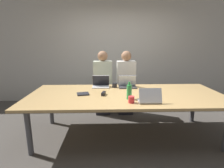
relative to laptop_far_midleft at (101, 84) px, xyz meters
The scene contains 13 objects.
ground_plane 1.05m from the laptop_far_midleft, 48.44° to the right, with size 24.00×24.00×0.00m, color #4C4742.
curtain_wall 1.65m from the laptop_far_midleft, 73.56° to the left, with size 12.00×0.06×2.80m.
conference_table 0.67m from the laptop_far_midleft, 48.44° to the right, with size 3.24×1.38×0.76m.
laptop_far_midleft is the anchor object (origin of this frame).
person_far_midleft 0.51m from the laptop_far_midleft, 86.56° to the left, with size 0.40×0.24×1.42m.
cup_far_midleft 0.27m from the laptop_far_midleft, 10.84° to the right, with size 0.09×0.09×0.09m.
laptop_near_midright 1.19m from the laptop_far_midleft, 52.29° to the right, with size 0.32×0.22×0.22m.
cup_near_midright 1.04m from the laptop_far_midleft, 63.61° to the right, with size 0.09×0.09×0.10m.
bottle_near_midright 0.89m from the laptop_far_midleft, 59.35° to the right, with size 0.08×0.08×0.27m.
laptop_far_center 0.51m from the laptop_far_midleft, ahead, with size 0.34×0.23×0.23m.
person_far_center 0.74m from the laptop_far_midleft, 42.15° to the left, with size 0.40×0.24×1.43m.
stapler 0.55m from the laptop_far_midleft, 83.71° to the right, with size 0.08×0.16×0.05m.
notebook 0.58m from the laptop_far_midleft, 119.35° to the right, with size 0.22×0.21×0.02m.
Camera 1 is at (-0.32, -2.80, 1.59)m, focal length 28.00 mm.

